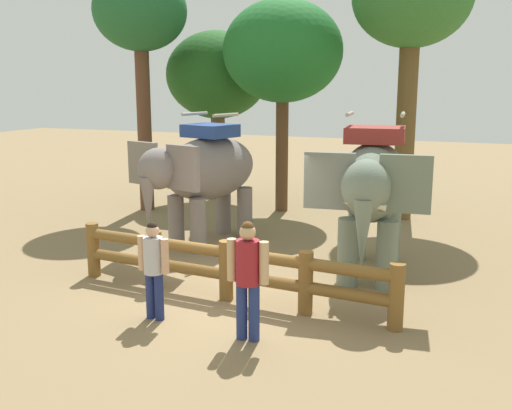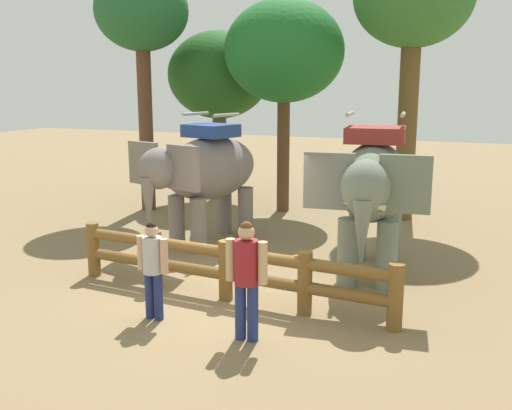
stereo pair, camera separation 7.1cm
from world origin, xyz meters
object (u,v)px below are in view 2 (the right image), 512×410
Objects in this scene: tree_back_center at (219,77)px; tree_deep_back at (142,17)px; elephant_center at (372,187)px; log_fence at (226,266)px; tree_far_right at (284,52)px; tree_far_left at (413,2)px; elephant_near_left at (205,172)px; tourist_woman_in_black at (246,272)px; tourist_man_in_blue at (153,263)px.

tree_deep_back is at bearing -117.32° from tree_back_center.
tree_deep_back is at bearing 152.62° from elephant_center.
tree_far_right is (-1.46, 7.19, 3.90)m from log_fence.
tree_far_left reaches higher than tree_back_center.
tree_far_right is at bearing 19.14° from tree_deep_back.
elephant_center is at bearing -13.37° from elephant_near_left.
tree_back_center reaches higher than tourist_woman_in_black.
elephant_near_left is 5.33m from tourist_woman_in_black.
log_fence is at bearing -48.53° from tree_deep_back.
elephant_near_left reaches higher than tourist_woman_in_black.
tree_far_left is (2.65, 8.67, 4.79)m from tourist_man_in_blue.
elephant_near_left is at bearing 105.88° from tourist_man_in_blue.
tourist_woman_in_black is at bearing -74.18° from tree_far_right.
log_fence is at bearing -134.24° from elephant_center.
tree_far_left is 6.25m from tree_back_center.
tourist_man_in_blue is at bearing -74.12° from elephant_near_left.
log_fence is 9.73m from tree_back_center.
tourist_man_in_blue is (-2.77, -3.32, -0.85)m from elephant_center.
tree_far_left is at bearing 83.67° from tourist_woman_in_black.
tourist_woman_in_black is 9.55m from tree_far_right.
tree_far_right is (-0.76, 8.38, 3.58)m from tourist_man_in_blue.
tree_back_center is (-4.94, 9.63, 2.83)m from tourist_woman_in_black.
tree_far_right is (-2.43, 8.56, 3.47)m from tourist_woman_in_black.
tree_far_right is (-3.41, -0.29, -1.20)m from tree_far_left.
log_fence is 1.42m from tourist_man_in_blue.
tourist_man_in_blue is (1.21, -4.26, -0.78)m from elephant_near_left.
tree_far_left is 1.21× the size of tree_far_right.
elephant_center is 4.40m from tourist_man_in_blue.
tree_far_left is (0.98, 8.85, 4.67)m from tourist_woman_in_black.
tree_far_left reaches higher than log_fence.
tree_far_right reaches higher than elephant_near_left.
tree_back_center is 0.78× the size of tree_deep_back.
tourist_man_in_blue reaches higher than log_fence.
tree_back_center is (-3.28, 9.45, 2.94)m from tourist_man_in_blue.
tree_back_center is at bearing 117.18° from tourist_woman_in_black.
tree_back_center is 0.88× the size of tree_far_right.
tourist_woman_in_black is (0.96, -1.37, 0.43)m from log_fence.
tree_far_right is at bearing 124.87° from elephant_center.
tree_far_right is 4.08m from tree_deep_back.
tree_back_center reaches higher than tourist_man_in_blue.
tree_far_left reaches higher than elephant_near_left.
elephant_center is 0.62× the size of tree_far_right.
log_fence is 1.02× the size of tree_far_right.
tourist_woman_in_black is 10.51m from tree_deep_back.
elephant_center is 0.70× the size of tree_back_center.
tree_far_left is 7.33m from tree_deep_back.
tourist_man_in_blue is (-0.70, -1.19, 0.32)m from log_fence.
tree_deep_back is (-3.74, -1.30, 0.97)m from tree_far_right.
elephant_center reaches higher than tourist_woman_in_black.
log_fence is 3.41× the size of tourist_woman_in_black.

